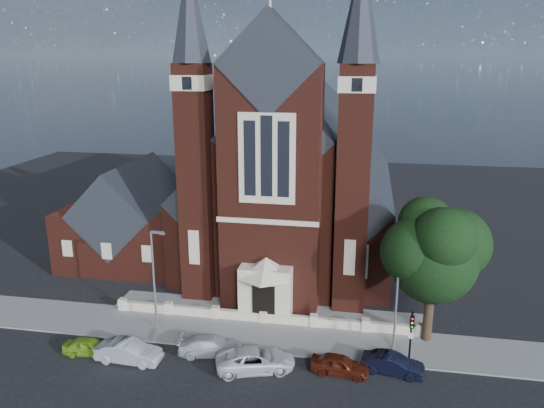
% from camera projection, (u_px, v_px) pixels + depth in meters
% --- Properties ---
extents(ground, '(120.00, 120.00, 0.00)m').
position_uv_depth(ground, '(281.00, 280.00, 50.35)').
color(ground, black).
rests_on(ground, ground).
extents(pavement_strip, '(60.00, 5.00, 0.12)m').
position_uv_depth(pavement_strip, '(259.00, 335.00, 40.40)').
color(pavement_strip, slate).
rests_on(pavement_strip, ground).
extents(forecourt_paving, '(26.00, 3.00, 0.14)m').
position_uv_depth(forecourt_paving, '(268.00, 311.00, 44.19)').
color(forecourt_paving, slate).
rests_on(forecourt_paving, ground).
extents(forecourt_wall, '(24.00, 0.40, 0.90)m').
position_uv_depth(forecourt_wall, '(264.00, 323.00, 42.30)').
color(forecourt_wall, beige).
rests_on(forecourt_wall, ground).
extents(church, '(20.01, 34.90, 29.20)m').
position_uv_depth(church, '(294.00, 178.00, 55.65)').
color(church, '#4F1F15').
rests_on(church, ground).
extents(parish_hall, '(12.00, 12.20, 10.24)m').
position_uv_depth(parish_hall, '(134.00, 221.00, 54.86)').
color(parish_hall, '#4F1F15').
rests_on(parish_hall, ground).
extents(street_tree, '(6.40, 6.60, 10.70)m').
position_uv_depth(street_tree, '(436.00, 255.00, 37.50)').
color(street_tree, black).
rests_on(street_tree, ground).
extents(street_lamp_left, '(1.16, 0.22, 8.09)m').
position_uv_depth(street_lamp_left, '(155.00, 275.00, 40.04)').
color(street_lamp_left, gray).
rests_on(street_lamp_left, ground).
extents(street_lamp_right, '(1.16, 0.22, 8.09)m').
position_uv_depth(street_lamp_right, '(398.00, 293.00, 36.95)').
color(street_lamp_right, gray).
rests_on(street_lamp_right, ground).
extents(traffic_signal, '(0.28, 0.42, 4.00)m').
position_uv_depth(traffic_signal, '(411.00, 331.00, 35.85)').
color(traffic_signal, black).
rests_on(traffic_signal, ground).
extents(car_lime_van, '(3.70, 1.77, 1.22)m').
position_uv_depth(car_lime_van, '(89.00, 346.00, 37.70)').
color(car_lime_van, '#81AE22').
rests_on(car_lime_van, ground).
extents(car_silver_a, '(4.67, 1.76, 1.52)m').
position_uv_depth(car_silver_a, '(129.00, 352.00, 36.74)').
color(car_silver_a, '#A5A9AC').
rests_on(car_silver_a, ground).
extents(car_silver_b, '(4.99, 2.84, 1.36)m').
position_uv_depth(car_silver_b, '(211.00, 345.00, 37.68)').
color(car_silver_b, '#BBBCC4').
rests_on(car_silver_b, ground).
extents(car_white_suv, '(5.87, 3.99, 1.49)m').
position_uv_depth(car_white_suv, '(255.00, 360.00, 35.80)').
color(car_white_suv, white).
rests_on(car_white_suv, ground).
extents(car_dark_red, '(4.04, 1.94, 1.33)m').
position_uv_depth(car_dark_red, '(340.00, 365.00, 35.37)').
color(car_dark_red, '#4F1A0D').
rests_on(car_dark_red, ground).
extents(car_navy, '(4.31, 2.08, 1.36)m').
position_uv_depth(car_navy, '(393.00, 364.00, 35.38)').
color(car_navy, black).
rests_on(car_navy, ground).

